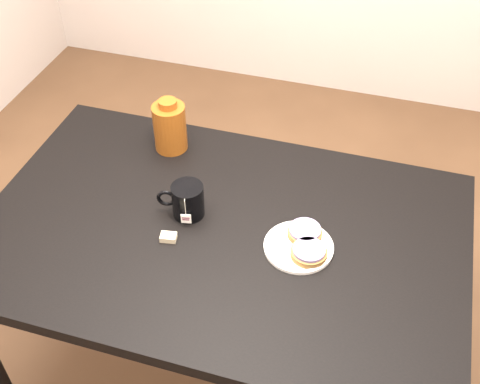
# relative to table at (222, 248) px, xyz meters

# --- Properties ---
(ground_plane) EXTENTS (4.00, 4.00, 0.00)m
(ground_plane) POSITION_rel_table_xyz_m (0.00, 0.00, -0.67)
(ground_plane) COLOR brown
(table) EXTENTS (1.40, 0.90, 0.75)m
(table) POSITION_rel_table_xyz_m (0.00, 0.00, 0.00)
(table) COLOR black
(table) RESTS_ON ground_plane
(plate) EXTENTS (0.20, 0.20, 0.01)m
(plate) POSITION_rel_table_xyz_m (0.23, -0.01, 0.09)
(plate) COLOR white
(plate) RESTS_ON table
(bagel_back) EXTENTS (0.14, 0.14, 0.03)m
(bagel_back) POSITION_rel_table_xyz_m (0.24, 0.03, 0.11)
(bagel_back) COLOR brown
(bagel_back) RESTS_ON plate
(bagel_front) EXTENTS (0.14, 0.14, 0.03)m
(bagel_front) POSITION_rel_table_xyz_m (0.26, -0.04, 0.11)
(bagel_front) COLOR brown
(bagel_front) RESTS_ON plate
(mug) EXTENTS (0.15, 0.11, 0.10)m
(mug) POSITION_rel_table_xyz_m (-0.11, 0.03, 0.14)
(mug) COLOR black
(mug) RESTS_ON table
(teabag_pouch) EXTENTS (0.05, 0.04, 0.02)m
(teabag_pouch) POSITION_rel_table_xyz_m (-0.13, -0.08, 0.09)
(teabag_pouch) COLOR #C6B793
(teabag_pouch) RESTS_ON table
(bagel_package) EXTENTS (0.12, 0.12, 0.19)m
(bagel_package) POSITION_rel_table_xyz_m (-0.28, 0.31, 0.17)
(bagel_package) COLOR #5B280B
(bagel_package) RESTS_ON table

